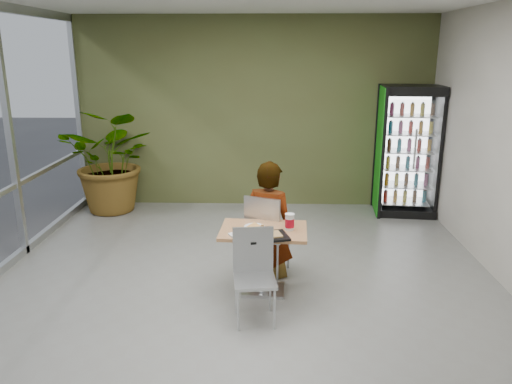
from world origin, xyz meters
TOP-DOWN VIEW (x-y plane):
  - ground at (0.00, 0.00)m, footprint 7.00×7.00m
  - room_envelope at (0.00, 0.00)m, footprint 6.00×7.00m
  - dining_table at (0.22, 0.15)m, footprint 0.98×0.71m
  - chair_far at (0.24, 0.58)m, footprint 0.58×0.59m
  - chair_near at (0.14, -0.39)m, footprint 0.46×0.46m
  - seated_woman at (0.28, 0.63)m, footprint 0.74×0.61m
  - pizza_plate at (0.12, 0.20)m, footprint 0.28×0.23m
  - soda_cup at (0.51, 0.13)m, footprint 0.10×0.10m
  - napkin_stack at (-0.05, -0.06)m, footprint 0.20×0.20m
  - cafeteria_tray at (0.27, -0.11)m, footprint 0.50×0.42m
  - beverage_fridge at (2.54, 3.08)m, footprint 1.02×0.82m
  - potted_plant at (-2.31, 3.04)m, footprint 1.78×1.61m

SIDE VIEW (x-z plane):
  - ground at x=0.00m, z-range 0.00..0.00m
  - dining_table at x=0.22m, z-range 0.16..0.91m
  - chair_near at x=0.14m, z-range 0.08..1.01m
  - seated_woman at x=0.28m, z-range -0.30..1.41m
  - chair_far at x=0.24m, z-range 0.09..1.09m
  - napkin_stack at x=-0.05m, z-range 0.75..0.77m
  - cafeteria_tray at x=0.27m, z-range 0.75..0.77m
  - pizza_plate at x=0.12m, z-range 0.75..0.78m
  - soda_cup at x=0.51m, z-range 0.75..0.93m
  - potted_plant at x=-2.31m, z-range 0.00..1.74m
  - beverage_fridge at x=2.54m, z-range 0.00..2.10m
  - room_envelope at x=0.00m, z-range 0.00..3.20m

